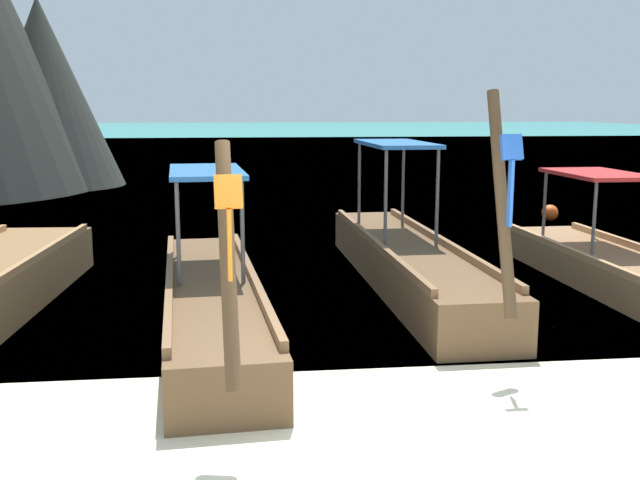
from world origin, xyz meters
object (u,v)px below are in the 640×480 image
Objects in this scene: longtail_boat_orange_ribbon at (212,300)px; longtail_boat_turquoise_ribbon at (615,267)px; mooring_buoy_near at (550,213)px; longtail_boat_blue_ribbon at (407,261)px.

longtail_boat_orange_ribbon is 6.03m from longtail_boat_turquoise_ribbon.
longtail_boat_turquoise_ribbon is at bearing -105.39° from mooring_buoy_near.
longtail_boat_turquoise_ribbon is (5.86, 1.44, -0.05)m from longtail_boat_orange_ribbon.
longtail_boat_orange_ribbon is 17.44× the size of mooring_buoy_near.
mooring_buoy_near is at bearing 74.61° from longtail_boat_turquoise_ribbon.
longtail_boat_orange_ribbon reaches higher than mooring_buoy_near.
longtail_boat_orange_ribbon is 3.39m from longtail_boat_blue_ribbon.
longtail_boat_turquoise_ribbon is at bearing 13.82° from longtail_boat_orange_ribbon.
longtail_boat_orange_ribbon is at bearing -134.47° from mooring_buoy_near.
mooring_buoy_near is (1.73, 6.29, -0.11)m from longtail_boat_turquoise_ribbon.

